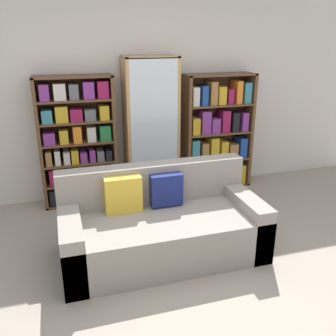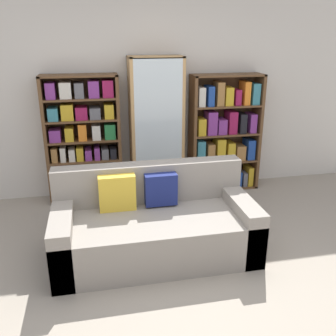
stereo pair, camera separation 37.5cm
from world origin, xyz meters
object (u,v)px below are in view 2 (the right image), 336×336
object	(u,v)px
couch	(154,226)
display_cabinet	(156,129)
bookshelf_left	(83,141)
wine_bottle	(209,197)
bookshelf_right	(224,136)

from	to	relation	value
couch	display_cabinet	xyz separation A→B (m)	(0.29, 1.47, 0.62)
bookshelf_left	wine_bottle	xyz separation A→B (m)	(1.51, -0.64, -0.64)
bookshelf_right	wine_bottle	xyz separation A→B (m)	(-0.40, -0.64, -0.62)
couch	wine_bottle	world-z (taller)	couch
couch	wine_bottle	size ratio (longest dim) A/B	5.28
bookshelf_left	display_cabinet	distance (m)	0.95
bookshelf_left	display_cabinet	world-z (taller)	display_cabinet
display_cabinet	bookshelf_right	bearing A→B (deg)	0.95
bookshelf_right	wine_bottle	bearing A→B (deg)	-121.85
display_cabinet	bookshelf_right	size ratio (longest dim) A/B	1.15
bookshelf_right	wine_bottle	distance (m)	0.97
bookshelf_left	bookshelf_right	xyz separation A→B (m)	(1.90, 0.00, -0.03)
couch	wine_bottle	bearing A→B (deg)	44.96
couch	bookshelf_left	world-z (taller)	bookshelf_left
display_cabinet	bookshelf_right	world-z (taller)	display_cabinet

